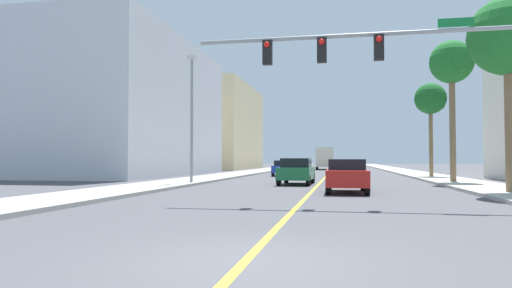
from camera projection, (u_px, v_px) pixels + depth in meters
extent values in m
plane|color=#47474C|center=(329.00, 173.00, 47.67)|extent=(192.00, 192.00, 0.00)
cube|color=#9E9B93|center=(252.00, 172.00, 49.27)|extent=(3.42, 168.00, 0.15)
cube|color=#B2ADA3|center=(412.00, 173.00, 46.09)|extent=(3.42, 168.00, 0.15)
cube|color=yellow|center=(329.00, 173.00, 47.67)|extent=(0.16, 144.00, 0.01)
cube|color=silver|center=(106.00, 109.00, 43.13)|extent=(16.62, 23.65, 12.55)
cube|color=beige|center=(209.00, 128.00, 71.05)|extent=(13.39, 21.95, 12.93)
cylinder|color=gray|center=(354.00, 35.00, 14.91)|extent=(10.62, 0.14, 0.14)
cube|color=black|center=(379.00, 48.00, 14.75)|extent=(0.32, 0.24, 0.84)
sphere|color=red|center=(379.00, 39.00, 14.62)|extent=(0.20, 0.20, 0.20)
cube|color=black|center=(322.00, 50.00, 15.10)|extent=(0.32, 0.24, 0.84)
sphere|color=red|center=(322.00, 42.00, 14.97)|extent=(0.20, 0.20, 0.20)
cube|color=black|center=(267.00, 53.00, 15.45)|extent=(0.32, 0.24, 0.84)
sphere|color=red|center=(267.00, 44.00, 15.32)|extent=(0.20, 0.20, 0.20)
cube|color=#147233|center=(456.00, 22.00, 14.32)|extent=(1.10, 0.04, 0.28)
cylinder|color=gray|center=(192.00, 121.00, 26.08)|extent=(0.16, 0.16, 7.14)
cube|color=beige|center=(192.00, 57.00, 26.21)|extent=(0.56, 0.28, 0.20)
cylinder|color=brown|center=(510.00, 113.00, 18.54)|extent=(0.43, 0.43, 6.46)
sphere|color=#1E6B28|center=(509.00, 36.00, 18.65)|extent=(3.27, 3.27, 3.27)
cone|color=#1E6B28|center=(505.00, 46.00, 19.56)|extent=(1.46, 0.65, 1.48)
cone|color=#1E6B28|center=(483.00, 42.00, 18.91)|extent=(0.54, 1.57, 1.16)
cylinder|color=brown|center=(452.00, 121.00, 27.25)|extent=(0.36, 0.36, 7.28)
sphere|color=#1E6B28|center=(452.00, 62.00, 27.38)|extent=(2.61, 2.61, 2.61)
cone|color=#1E6B28|center=(465.00, 65.00, 27.20)|extent=(0.47, 1.25, 1.20)
cone|color=#1E6B28|center=(453.00, 67.00, 28.04)|extent=(1.23, 0.77, 1.27)
cone|color=#1E6B28|center=(440.00, 67.00, 28.03)|extent=(1.03, 0.98, 1.39)
cone|color=#1E6B28|center=(441.00, 64.00, 27.10)|extent=(0.90, 1.14, 1.47)
cone|color=#1E6B28|center=(461.00, 62.00, 26.62)|extent=(1.38, 0.98, 1.29)
cylinder|color=brown|center=(431.00, 137.00, 35.82)|extent=(0.31, 0.31, 6.20)
sphere|color=#195B23|center=(430.00, 98.00, 35.92)|extent=(2.49, 2.49, 2.49)
cone|color=#195B23|center=(440.00, 101.00, 35.84)|extent=(0.52, 1.18, 1.37)
cone|color=#195B23|center=(431.00, 102.00, 36.61)|extent=(1.38, 0.69, 1.02)
cone|color=#195B23|center=(421.00, 101.00, 36.00)|extent=(0.53, 1.43, 1.18)
cone|color=#195B23|center=(433.00, 100.00, 35.18)|extent=(1.36, 0.51, 1.21)
cube|color=slate|center=(344.00, 166.00, 55.54)|extent=(1.91, 4.27, 0.62)
cube|color=black|center=(344.00, 162.00, 55.33)|extent=(1.67, 1.95, 0.43)
cylinder|color=black|center=(337.00, 168.00, 57.23)|extent=(0.22, 0.64, 0.64)
cylinder|color=black|center=(351.00, 168.00, 56.93)|extent=(0.22, 0.64, 0.64)
cylinder|color=black|center=(337.00, 169.00, 54.13)|extent=(0.22, 0.64, 0.64)
cylinder|color=black|center=(351.00, 169.00, 53.82)|extent=(0.22, 0.64, 0.64)
cube|color=#1E389E|center=(284.00, 169.00, 39.91)|extent=(1.96, 4.40, 0.61)
cube|color=black|center=(284.00, 163.00, 39.90)|extent=(1.65, 1.88, 0.45)
cylinder|color=black|center=(277.00, 172.00, 41.62)|extent=(0.24, 0.65, 0.64)
cylinder|color=black|center=(294.00, 172.00, 41.38)|extent=(0.24, 0.65, 0.64)
cylinder|color=black|center=(273.00, 173.00, 38.43)|extent=(0.24, 0.65, 0.64)
cylinder|color=black|center=(292.00, 173.00, 38.18)|extent=(0.24, 0.65, 0.64)
cube|color=red|center=(347.00, 178.00, 19.88)|extent=(1.82, 3.91, 0.69)
cube|color=black|center=(347.00, 165.00, 19.82)|extent=(1.58, 1.95, 0.47)
cylinder|color=black|center=(329.00, 184.00, 21.37)|extent=(0.23, 0.64, 0.64)
cylinder|color=black|center=(363.00, 184.00, 21.10)|extent=(0.23, 0.64, 0.64)
cylinder|color=black|center=(328.00, 187.00, 18.63)|extent=(0.23, 0.64, 0.64)
cylinder|color=black|center=(367.00, 188.00, 18.36)|extent=(0.23, 0.64, 0.64)
cube|color=#196638|center=(297.00, 173.00, 26.43)|extent=(1.91, 4.26, 0.69)
cube|color=black|center=(296.00, 163.00, 26.28)|extent=(1.65, 2.01, 0.53)
cylinder|color=black|center=(286.00, 178.00, 28.12)|extent=(0.23, 0.64, 0.64)
cylinder|color=black|center=(313.00, 178.00, 27.79)|extent=(0.23, 0.64, 0.64)
cylinder|color=black|center=(279.00, 180.00, 25.06)|extent=(0.23, 0.64, 0.64)
cylinder|color=black|center=(308.00, 180.00, 24.72)|extent=(0.23, 0.64, 0.64)
cube|color=#194799|center=(324.00, 161.00, 68.42)|extent=(2.49, 2.52, 1.60)
cube|color=beige|center=(324.00, 157.00, 64.15)|extent=(2.65, 6.34, 2.70)
cylinder|color=black|center=(317.00, 166.00, 68.55)|extent=(0.32, 0.91, 0.90)
cylinder|color=black|center=(331.00, 166.00, 68.23)|extent=(0.32, 0.91, 0.90)
cylinder|color=black|center=(317.00, 167.00, 62.72)|extent=(0.32, 0.91, 0.90)
cylinder|color=black|center=(332.00, 167.00, 62.40)|extent=(0.32, 0.91, 0.90)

